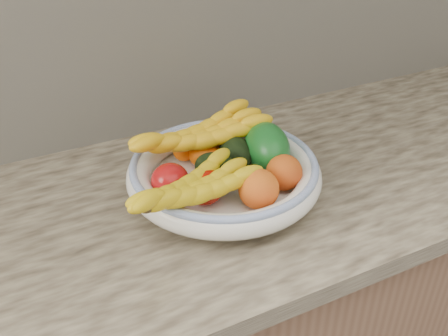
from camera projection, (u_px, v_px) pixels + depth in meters
kitchen_counter at (220, 326)px, 1.28m from camera, size 2.44×0.66×1.40m
fruit_bowl at (224, 173)px, 1.00m from camera, size 0.39×0.39×0.08m
clementine_back_left at (184, 151)px, 1.06m from camera, size 0.06×0.06×0.04m
clementine_back_right at (211, 148)px, 1.07m from camera, size 0.05×0.05×0.04m
clementine_back_mid at (210, 156)px, 1.05m from camera, size 0.05×0.05×0.04m
clementine_extra at (202, 155)px, 1.05m from camera, size 0.06×0.06×0.05m
tomato_left at (170, 180)px, 0.95m from camera, size 0.09×0.09×0.07m
tomato_near_left at (204, 186)px, 0.94m from camera, size 0.09×0.09×0.07m
avocado_center at (217, 169)px, 0.98m from camera, size 0.11×0.11×0.06m
avocado_right at (236, 153)px, 1.04m from camera, size 0.07×0.10×0.07m
green_mango at (267, 147)px, 1.03m from camera, size 0.14×0.16×0.12m
peach_front at (259, 189)px, 0.92m from camera, size 0.10×0.10×0.08m
peach_right at (284, 172)px, 0.96m from camera, size 0.07×0.07×0.07m
banana_bunch_back at (200, 139)px, 1.04m from camera, size 0.33×0.15×0.09m
banana_bunch_front at (193, 192)px, 0.89m from camera, size 0.30×0.19×0.08m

